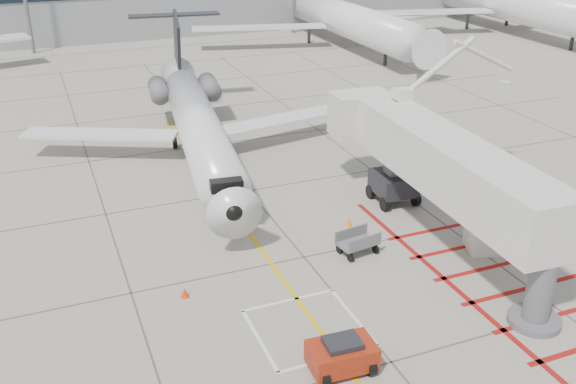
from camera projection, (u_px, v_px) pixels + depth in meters
name	position (u px, v px, depth m)	size (l,w,h in m)	color
ground_plane	(342.00, 303.00, 26.56)	(260.00, 260.00, 0.00)	gray
regional_jet	(202.00, 115.00, 37.36)	(22.42, 28.27, 7.41)	silver
jet_bridge	(457.00, 181.00, 29.04)	(8.47, 17.87, 7.15)	silver
pushback_tug	(342.00, 354.00, 22.56)	(2.33, 1.46, 1.36)	#9A250E
baggage_cart	(358.00, 242.00, 30.02)	(1.85, 1.17, 1.17)	#5D5D62
ground_power_unit	(498.00, 229.00, 30.19)	(2.72, 1.59, 2.16)	silver
cone_nose	(185.00, 292.00, 26.87)	(0.34, 0.34, 0.47)	#DB3D0B
cone_side	(349.00, 222.00, 32.66)	(0.32, 0.32, 0.45)	orange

